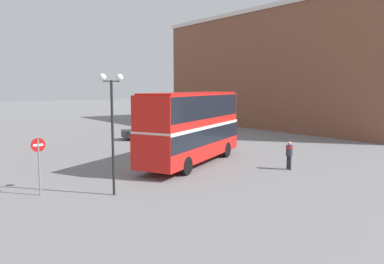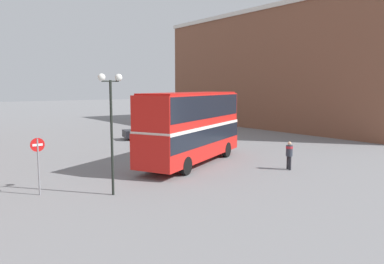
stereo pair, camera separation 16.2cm
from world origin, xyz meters
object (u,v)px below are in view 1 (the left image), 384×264
Objects in this scene: double_decker_bus at (192,123)px; pedestrian_foreground at (289,152)px; no_entry_sign at (39,157)px; street_lamp_twin_globe at (112,107)px; parked_car_kerb_near at (146,132)px.

double_decker_bus is 6.49m from pedestrian_foreground.
pedestrian_foreground is 0.64× the size of no_entry_sign.
pedestrian_foreground is at bearing -14.48° from no_entry_sign.
pedestrian_foreground is at bearing -79.62° from double_decker_bus.
double_decker_bus reaches higher than no_entry_sign.
pedestrian_foreground is at bearing -7.76° from street_lamp_twin_globe.
street_lamp_twin_globe reaches higher than parked_car_kerb_near.
parked_car_kerb_near is 19.48m from street_lamp_twin_globe.
double_decker_bus is 10.30m from no_entry_sign.
pedestrian_foreground is 17.25m from parked_car_kerb_near.
street_lamp_twin_globe is 4.19m from no_entry_sign.
double_decker_bus is 1.80× the size of street_lamp_twin_globe.
pedestrian_foreground is at bearing 104.48° from parked_car_kerb_near.
street_lamp_twin_globe is at bearing 179.87° from double_decker_bus.
pedestrian_foreground is 14.35m from no_entry_sign.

